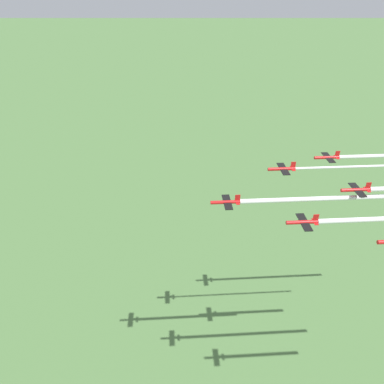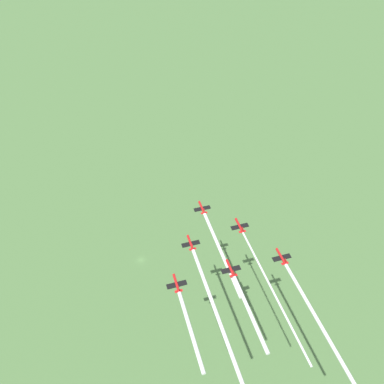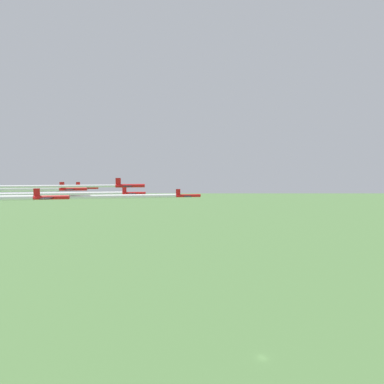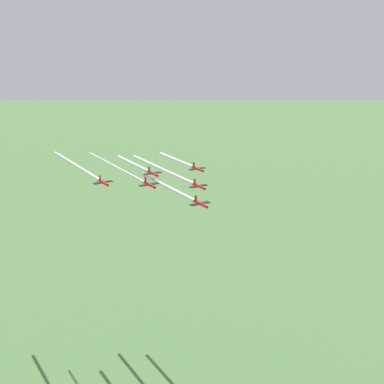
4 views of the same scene
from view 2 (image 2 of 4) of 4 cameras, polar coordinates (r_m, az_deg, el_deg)
ground_plane at (r=238.82m, az=-7.80°, el=-10.26°), size 3000.00×3000.00×0.00m
jet_0 at (r=161.54m, az=1.54°, el=-2.48°), size 7.48×7.66×2.62m
jet_1 at (r=148.47m, az=-0.22°, el=-7.83°), size 7.48×7.66×2.62m
jet_2 at (r=150.50m, az=7.26°, el=-5.18°), size 7.48×7.66×2.62m
jet_3 at (r=136.05m, az=-2.37°, el=-13.84°), size 7.48×7.66×2.62m
jet_4 at (r=139.08m, az=5.92°, el=-11.59°), size 7.48×7.66×2.62m
jet_5 at (r=146.08m, az=13.48°, el=-9.63°), size 7.48×7.66×2.62m
smoke_trail_0 at (r=146.58m, az=4.43°, el=-9.05°), size 18.61×38.29×1.31m
smoke_trail_1 at (r=132.84m, az=3.49°, el=-17.34°), size 22.82×47.45×1.29m
smoke_trail_2 at (r=134.73m, az=12.14°, el=-14.40°), size 23.00×48.72×0.72m
smoke_trail_3 at (r=127.55m, az=-0.23°, el=-20.28°), size 13.03×26.21×1.31m
smoke_trail_4 at (r=130.73m, az=8.81°, el=-17.68°), size 13.12×26.43×1.30m
smoke_trail_5 at (r=133.83m, az=19.41°, el=-19.27°), size 23.19×48.39×1.20m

